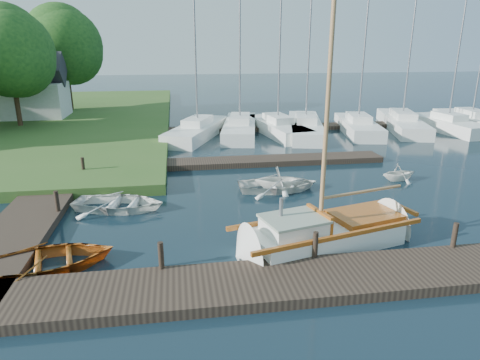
{
  "coord_description": "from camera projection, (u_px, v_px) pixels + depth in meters",
  "views": [
    {
      "loc": [
        -2.41,
        -15.99,
        6.37
      ],
      "look_at": [
        0.0,
        0.0,
        1.2
      ],
      "focal_mm": 32.0,
      "sensor_mm": 36.0,
      "label": 1
    }
  ],
  "objects": [
    {
      "name": "marina_boat_3",
      "position": [
        305.0,
        126.0,
        31.65
      ],
      "size": [
        4.48,
        10.09,
        11.83
      ],
      "rotation": [
        0.0,
        0.0,
        1.33
      ],
      "color": "white",
      "rests_on": "ground"
    },
    {
      "name": "marina_boat_4",
      "position": [
        358.0,
        125.0,
        31.82
      ],
      "size": [
        3.63,
        8.04,
        11.6
      ],
      "rotation": [
        0.0,
        0.0,
        1.38
      ],
      "color": "white",
      "rests_on": "ground"
    },
    {
      "name": "tender_a",
      "position": [
        119.0,
        201.0,
        17.09
      ],
      "size": [
        4.1,
        3.33,
        0.75
      ],
      "primitive_type": "imported",
      "rotation": [
        0.0,
        0.0,
        1.34
      ],
      "color": "white",
      "rests_on": "ground"
    },
    {
      "name": "tree_7",
      "position": [
        64.0,
        46.0,
        38.28
      ],
      "size": [
        6.83,
        6.83,
        9.38
      ],
      "color": "#332114",
      "rests_on": "shore"
    },
    {
      "name": "mooring_post_2",
      "position": [
        315.0,
        245.0,
        12.63
      ],
      "size": [
        0.16,
        0.16,
        0.8
      ],
      "primitive_type": "cylinder",
      "color": "black",
      "rests_on": "near_dock"
    },
    {
      "name": "marina_boat_7",
      "position": [
        471.0,
        120.0,
        34.02
      ],
      "size": [
        2.82,
        8.36,
        12.53
      ],
      "rotation": [
        0.0,
        0.0,
        1.49
      ],
      "color": "white",
      "rests_on": "ground"
    },
    {
      "name": "tree_3",
      "position": [
        9.0,
        52.0,
        30.58
      ],
      "size": [
        6.41,
        6.38,
        8.74
      ],
      "color": "#332114",
      "rests_on": "shore"
    },
    {
      "name": "mooring_post_4",
      "position": [
        57.0,
        201.0,
        16.13
      ],
      "size": [
        0.16,
        0.16,
        0.8
      ],
      "primitive_type": "cylinder",
      "color": "black",
      "rests_on": "left_dock"
    },
    {
      "name": "house_c",
      "position": [
        33.0,
        92.0,
        35.29
      ],
      "size": [
        5.25,
        4.0,
        5.28
      ],
      "color": "beige",
      "rests_on": "shore"
    },
    {
      "name": "dinghy",
      "position": [
        46.0,
        257.0,
        12.53
      ],
      "size": [
        4.39,
        3.59,
        0.8
      ],
      "primitive_type": "imported",
      "rotation": [
        0.0,
        0.0,
        1.82
      ],
      "color": "brown",
      "rests_on": "ground"
    },
    {
      "name": "tender_b",
      "position": [
        280.0,
        177.0,
        19.32
      ],
      "size": [
        2.42,
        2.14,
        1.19
      ],
      "primitive_type": "imported",
      "rotation": [
        0.0,
        0.0,
        1.49
      ],
      "color": "white",
      "rests_on": "ground"
    },
    {
      "name": "sailboat",
      "position": [
        329.0,
        235.0,
        14.12
      ],
      "size": [
        7.41,
        3.71,
        9.83
      ],
      "rotation": [
        0.0,
        0.0,
        0.26
      ],
      "color": "white",
      "rests_on": "ground"
    },
    {
      "name": "mooring_post_5",
      "position": [
        83.0,
        165.0,
        20.84
      ],
      "size": [
        0.16,
        0.16,
        0.8
      ],
      "primitive_type": "cylinder",
      "color": "black",
      "rests_on": "left_dock"
    },
    {
      "name": "marina_boat_1",
      "position": [
        240.0,
        127.0,
        31.35
      ],
      "size": [
        3.81,
        9.15,
        10.67
      ],
      "rotation": [
        0.0,
        0.0,
        1.38
      ],
      "color": "white",
      "rests_on": "ground"
    },
    {
      "name": "marina_boat_2",
      "position": [
        278.0,
        126.0,
        31.36
      ],
      "size": [
        3.43,
        8.32,
        10.31
      ],
      "rotation": [
        0.0,
        0.0,
        1.73
      ],
      "color": "white",
      "rests_on": "ground"
    },
    {
      "name": "far_dock",
      "position": [
        258.0,
        161.0,
        23.7
      ],
      "size": [
        14.0,
        1.6,
        0.3
      ],
      "primitive_type": "cube",
      "color": "black",
      "rests_on": "ground"
    },
    {
      "name": "marina_boat_6",
      "position": [
        448.0,
        124.0,
        32.39
      ],
      "size": [
        2.93,
        7.25,
        10.38
      ],
      "rotation": [
        0.0,
        0.0,
        1.68
      ],
      "color": "white",
      "rests_on": "ground"
    },
    {
      "name": "tender_c",
      "position": [
        278.0,
        182.0,
        19.36
      ],
      "size": [
        3.64,
        2.63,
        0.74
      ],
      "primitive_type": "imported",
      "rotation": [
        0.0,
        0.0,
        1.55
      ],
      "color": "white",
      "rests_on": "ground"
    },
    {
      "name": "tender_d",
      "position": [
        399.0,
        171.0,
        20.75
      ],
      "size": [
        1.98,
        1.78,
        0.94
      ],
      "primitive_type": "imported",
      "rotation": [
        0.0,
        0.0,
        1.72
      ],
      "color": "white",
      "rests_on": "ground"
    },
    {
      "name": "mooring_post_1",
      "position": [
        161.0,
        255.0,
        11.99
      ],
      "size": [
        0.16,
        0.16,
        0.8
      ],
      "primitive_type": "cylinder",
      "color": "black",
      "rests_on": "near_dock"
    },
    {
      "name": "pontoon",
      "position": [
        335.0,
        126.0,
        33.79
      ],
      "size": [
        30.0,
        1.6,
        0.3
      ],
      "primitive_type": "cube",
      "color": "black",
      "rests_on": "ground"
    },
    {
      "name": "marina_boat_5",
      "position": [
        402.0,
        122.0,
        33.28
      ],
      "size": [
        4.78,
        9.91,
        11.17
      ],
      "rotation": [
        0.0,
        0.0,
        1.29
      ],
      "color": "white",
      "rests_on": "ground"
    },
    {
      "name": "near_dock",
      "position": [
        273.0,
        283.0,
        11.65
      ],
      "size": [
        18.0,
        2.2,
        0.3
      ],
      "primitive_type": "cube",
      "color": "black",
      "rests_on": "ground"
    },
    {
      "name": "mooring_post_3",
      "position": [
        455.0,
        235.0,
        13.27
      ],
      "size": [
        0.16,
        0.16,
        0.8
      ],
      "primitive_type": "cylinder",
      "color": "black",
      "rests_on": "near_dock"
    },
    {
      "name": "ground",
      "position": [
        240.0,
        208.0,
        17.34
      ],
      "size": [
        160.0,
        160.0,
        0.0
      ],
      "primitive_type": "plane",
      "color": "black",
      "rests_on": "ground"
    },
    {
      "name": "marina_boat_0",
      "position": [
        198.0,
        129.0,
        30.33
      ],
      "size": [
        5.27,
        8.65,
        12.04
      ],
      "rotation": [
        0.0,
        0.0,
        1.18
      ],
      "color": "white",
      "rests_on": "ground"
    },
    {
      "name": "left_dock",
      "position": [
        46.0,
        198.0,
        18.04
      ],
      "size": [
        2.2,
        18.0,
        0.3
      ],
      "primitive_type": "cube",
      "color": "black",
      "rests_on": "ground"
    }
  ]
}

